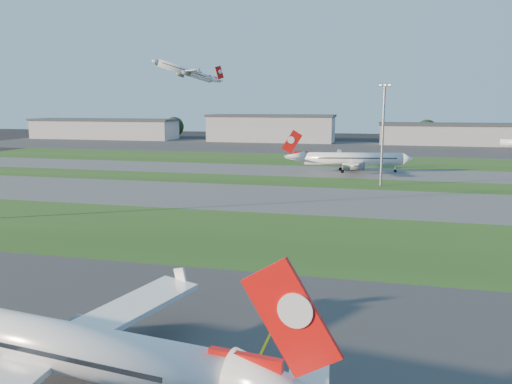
% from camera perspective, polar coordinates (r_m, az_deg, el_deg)
% --- Properties ---
extents(grass_strip_a, '(300.00, 34.00, 0.01)m').
position_cam_1_polar(grass_strip_a, '(78.56, 3.13, -5.24)').
color(grass_strip_a, '#264717').
rests_on(grass_strip_a, ground).
extents(taxiway_a, '(300.00, 32.00, 0.01)m').
position_cam_1_polar(taxiway_a, '(110.38, 6.28, -0.85)').
color(taxiway_a, '#515154').
rests_on(taxiway_a, ground).
extents(grass_strip_b, '(300.00, 18.00, 0.01)m').
position_cam_1_polar(grass_strip_b, '(134.86, 7.66, 1.08)').
color(grass_strip_b, '#264717').
rests_on(grass_strip_b, ground).
extents(taxiway_b, '(300.00, 26.00, 0.01)m').
position_cam_1_polar(taxiway_b, '(156.54, 8.52, 2.28)').
color(taxiway_b, '#515154').
rests_on(taxiway_b, ground).
extents(grass_strip_c, '(300.00, 40.00, 0.01)m').
position_cam_1_polar(grass_strip_c, '(189.20, 9.43, 3.56)').
color(grass_strip_c, '#264717').
rests_on(grass_strip_c, ground).
extents(apron_far, '(400.00, 80.00, 0.01)m').
position_cam_1_polar(apron_far, '(248.81, 10.49, 5.03)').
color(apron_far, '#333335').
rests_on(apron_far, ground).
extents(airliner_parked, '(34.76, 29.33, 10.87)m').
position_cam_1_polar(airliner_parked, '(39.33, -22.23, -16.00)').
color(airliner_parked, white).
rests_on(airliner_parked, ground).
extents(airliner_taxiing, '(36.85, 30.99, 11.58)m').
position_cam_1_polar(airliner_taxiing, '(156.98, 10.91, 3.73)').
color(airliner_taxiing, white).
rests_on(airliner_taxiing, ground).
extents(airliner_departing, '(28.17, 24.65, 10.79)m').
position_cam_1_polar(airliner_departing, '(255.27, -8.08, 13.49)').
color(airliner_departing, white).
extents(light_mast_centre, '(3.20, 0.70, 25.80)m').
position_cam_1_polar(light_mast_centre, '(130.71, 14.32, 7.11)').
color(light_mast_centre, gray).
rests_on(light_mast_centre, ground).
extents(hangar_far_west, '(91.80, 23.00, 12.20)m').
position_cam_1_polar(hangar_far_west, '(322.59, -16.99, 6.94)').
color(hangar_far_west, '#9EA1A6').
rests_on(hangar_far_west, ground).
extents(hangar_west, '(71.40, 23.00, 15.20)m').
position_cam_1_polar(hangar_west, '(284.02, 1.72, 7.32)').
color(hangar_west, '#9EA1A6').
rests_on(hangar_west, ground).
extents(hangar_east, '(81.60, 23.00, 11.20)m').
position_cam_1_polar(hangar_east, '(281.03, 22.22, 6.16)').
color(hangar_east, '#9EA1A6').
rests_on(hangar_east, ground).
extents(tree_far_west, '(11.00, 11.00, 12.00)m').
position_cam_1_polar(tree_far_west, '(355.16, -21.53, 6.97)').
color(tree_far_west, black).
rests_on(tree_far_west, ground).
extents(tree_west, '(12.10, 12.10, 13.20)m').
position_cam_1_polar(tree_west, '(317.95, -9.34, 7.38)').
color(tree_west, black).
rests_on(tree_west, ground).
extents(tree_mid_west, '(9.90, 9.90, 10.80)m').
position_cam_1_polar(tree_mid_west, '(290.92, 7.03, 6.95)').
color(tree_mid_west, black).
rests_on(tree_mid_west, ground).
extents(tree_mid_east, '(11.55, 11.55, 12.60)m').
position_cam_1_polar(tree_mid_east, '(293.09, 18.92, 6.71)').
color(tree_mid_east, black).
rests_on(tree_mid_east, ground).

